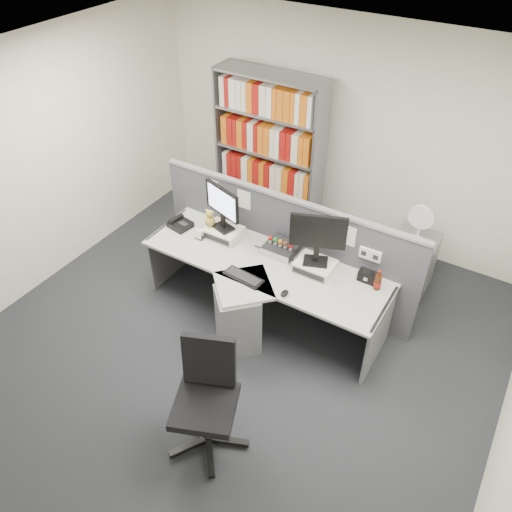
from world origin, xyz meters
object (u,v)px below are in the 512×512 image
Objects in this scene: desktop_pc at (281,249)px; desk_phone at (180,224)px; monitor_left at (222,205)px; monitor_right at (318,235)px; office_chair at (207,394)px; cola_bottle at (378,282)px; desk_fan at (421,219)px; keyboard at (243,277)px; mouse at (285,293)px; desk at (253,294)px; shelving_unit at (269,154)px; desk_calendar at (199,235)px; speaker at (367,276)px; filing_cabinet at (409,266)px.

desktop_pc is 1.26× the size of desk_phone.
monitor_left is 0.92× the size of monitor_right.
office_chair is (1.48, -1.57, -0.20)m from desk_phone.
desk_fan is at bearing 85.07° from cola_bottle.
mouse reaches higher than keyboard.
desk is 1.35m from office_chair.
shelving_unit reaches higher than monitor_left.
shelving_unit reaches higher than desk_calendar.
desktop_pc is 0.90m from desk_calendar.
desktop_pc is at bearing 16.14° from desk_calendar.
shelving_unit reaches higher than desk_fan.
speaker is at bearing -102.92° from desk_fan.
speaker is (1.05, 0.59, 0.04)m from keyboard.
desk_calendar is (-0.81, 0.21, 0.31)m from desk.
desk_fan reaches higher than filing_cabinet.
mouse is at bearing -56.06° from shelving_unit.
monitor_right reaches higher than cola_bottle.
office_chair is (1.26, -3.14, -0.42)m from shelving_unit.
desk_phone is at bearing 168.37° from desk_calendar.
desk_fan is at bearing 49.38° from desk.
monitor_left is (-0.61, 0.38, 0.67)m from desk.
monitor_left is 0.49× the size of office_chair.
desk_phone is at bearing 166.69° from mouse.
desk_calendar is at bearing 166.26° from mouse.
filing_cabinet is at bearing 30.67° from desk_calendar.
desk_phone is (-1.07, 0.37, 0.02)m from keyboard.
office_chair is at bearing -107.36° from filing_cabinet.
mouse is 1.57m from desk_phone.
filing_cabinet is 2.83m from office_chair.
monitor_left is at bearing -178.05° from cola_bottle.
monitor_left is at bearing -175.86° from speaker.
desktop_pc is at bearing 122.38° from mouse.
shelving_unit reaches higher than mouse.
speaker is 1.02m from filing_cabinet.
keyboard is 4.12× the size of mouse.
desk_fan is at bearing 61.92° from mouse.
cola_bottle is (1.93, 0.24, 0.04)m from desk_calendar.
speaker is at bearing -102.91° from filing_cabinet.
mouse reaches higher than desk.
keyboard is 0.60× the size of filing_cabinet.
desk_calendar is at bearing -173.04° from cola_bottle.
keyboard is 0.46m from mouse.
monitor_left is 1.65m from speaker.
cola_bottle is (1.73, 0.06, -0.32)m from monitor_left.
desktop_pc is at bearing 78.71° from keyboard.
keyboard is at bearing -130.00° from desk_fan.
desk_fan reaches higher than office_chair.
monitor_left is 1.09× the size of desk_fan.
desk_fan is (1.25, 1.49, 0.26)m from keyboard.
mouse is at bearing -99.80° from monitor_right.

